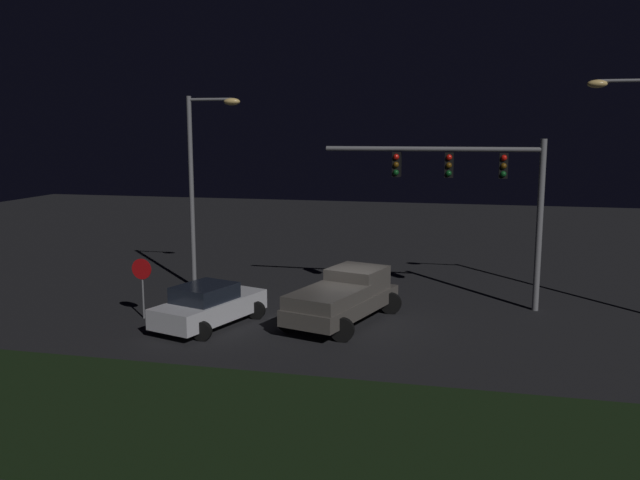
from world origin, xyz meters
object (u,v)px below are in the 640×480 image
Objects in this scene: car_sedan at (209,305)px; traffic_signal_gantry at (474,181)px; stop_sign at (142,277)px; pickup_truck at (345,294)px; street_lamp_left at (201,170)px.

traffic_signal_gantry is (8.92, 4.75, 4.16)m from car_sedan.
pickup_truck is at bearing 10.24° from stop_sign.
pickup_truck is at bearing -144.40° from traffic_signal_gantry.
stop_sign is at bearing -159.07° from traffic_signal_gantry.
traffic_signal_gantry is (4.37, 3.13, 3.90)m from pickup_truck.
pickup_truck is 2.58× the size of stop_sign.
traffic_signal_gantry is at bearing -44.21° from car_sedan.
car_sedan is at bearing 126.27° from pickup_truck.
traffic_signal_gantry reaches higher than stop_sign.
car_sedan is at bearing -151.95° from traffic_signal_gantry.
car_sedan is 7.38m from street_lamp_left.
stop_sign is (-7.23, -1.31, 0.56)m from pickup_truck.
car_sedan is (-4.54, -1.62, -0.26)m from pickup_truck.
stop_sign reaches higher than car_sedan.
pickup_truck is at bearing -28.25° from street_lamp_left.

